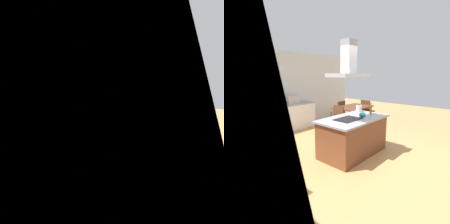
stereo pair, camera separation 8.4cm
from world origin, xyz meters
The scene contains 18 objects.
ground centered at (0.00, 1.50, 0.00)m, with size 16.00×16.00×0.00m, color tan.
wall_back centered at (0.00, 3.25, 1.35)m, with size 7.20×0.10×2.70m, color silver.
kitchen_island centered at (0.00, 0.00, 0.45)m, with size 1.77×0.99×0.90m.
cooktop centered at (-0.20, 0.00, 0.91)m, with size 0.60×0.44×0.01m, color black.
tea_kettle centered at (0.64, 0.30, 0.99)m, with size 0.21×0.16×0.20m.
olive_oil_bottle centered at (0.65, -0.07, 1.02)m, with size 0.06×0.06×0.29m.
mixing_bowl centered at (0.24, -0.09, 0.95)m, with size 0.17×0.17×0.09m, color teal.
back_counter centered at (-0.17, 2.88, 0.45)m, with size 2.51×0.62×0.90m.
countertop_microwave centered at (0.29, 2.88, 1.04)m, with size 0.50×0.38×0.28m, color #B2AFAA.
coffee_mug_red centered at (-1.15, 2.82, 0.95)m, with size 0.08×0.08×0.09m, color red.
coffee_mug_blue centered at (-1.05, 2.93, 0.95)m, with size 0.08×0.08×0.09m, color #2D56B2.
coffee_mug_yellow centered at (-0.91, 2.87, 0.95)m, with size 0.08×0.08×0.09m, color gold.
cutting_board centered at (-0.42, 2.93, 0.91)m, with size 0.34×0.24×0.02m, color #995B33.
dining_table centered at (1.91, 1.43, 0.67)m, with size 1.40×0.90×0.75m.
chair_at_right_end centered at (2.82, 1.43, 0.51)m, with size 0.42×0.42×0.89m.
chair_at_left_end centered at (0.99, 1.43, 0.51)m, with size 0.42×0.42×0.89m.
chair_facing_back_wall centered at (1.91, 2.10, 0.51)m, with size 0.42×0.42×0.89m.
range_hood centered at (-0.20, 0.00, 2.10)m, with size 0.90×0.55×0.78m.
Camera 2 is at (-3.46, -2.54, 1.93)m, focal length 29.80 mm.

